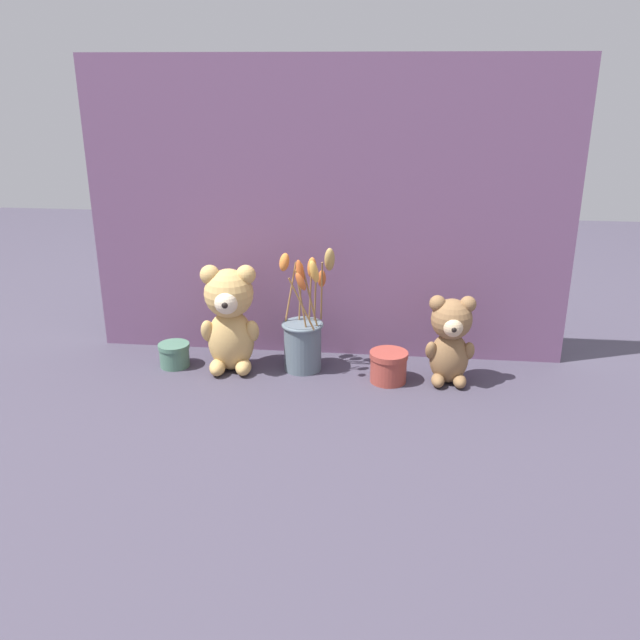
{
  "coord_description": "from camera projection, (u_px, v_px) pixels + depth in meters",
  "views": [
    {
      "loc": [
        0.17,
        -1.52,
        0.72
      ],
      "look_at": [
        0.0,
        0.02,
        0.15
      ],
      "focal_mm": 38.0,
      "sensor_mm": 36.0,
      "label": 1
    }
  ],
  "objects": [
    {
      "name": "teddy_bear_large",
      "position": [
        230.0,
        317.0,
        1.68
      ],
      "size": [
        0.15,
        0.14,
        0.27
      ],
      "color": "tan",
      "rests_on": "ground"
    },
    {
      "name": "teddy_bear_medium",
      "position": [
        450.0,
        338.0,
        1.62
      ],
      "size": [
        0.12,
        0.11,
        0.22
      ],
      "color": "olive",
      "rests_on": "ground"
    },
    {
      "name": "backdrop_wall",
      "position": [
        326.0,
        213.0,
        1.7
      ],
      "size": [
        1.23,
        0.02,
        0.76
      ],
      "color": "#704C70",
      "rests_on": "ground"
    },
    {
      "name": "ground_plane",
      "position": [
        319.0,
        378.0,
        1.68
      ],
      "size": [
        4.0,
        4.0,
        0.0
      ],
      "primitive_type": "plane",
      "color": "#3D3847"
    },
    {
      "name": "decorative_tin_tall",
      "position": [
        388.0,
        366.0,
        1.65
      ],
      "size": [
        0.09,
        0.09,
        0.08
      ],
      "color": "#993D33",
      "rests_on": "ground"
    },
    {
      "name": "decorative_tin_short",
      "position": [
        174.0,
        355.0,
        1.74
      ],
      "size": [
        0.08,
        0.08,
        0.06
      ],
      "color": "#47705B",
      "rests_on": "ground"
    },
    {
      "name": "flower_vase",
      "position": [
        304.0,
        334.0,
        1.7
      ],
      "size": [
        0.15,
        0.14,
        0.32
      ],
      "color": "slate",
      "rests_on": "ground"
    }
  ]
}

